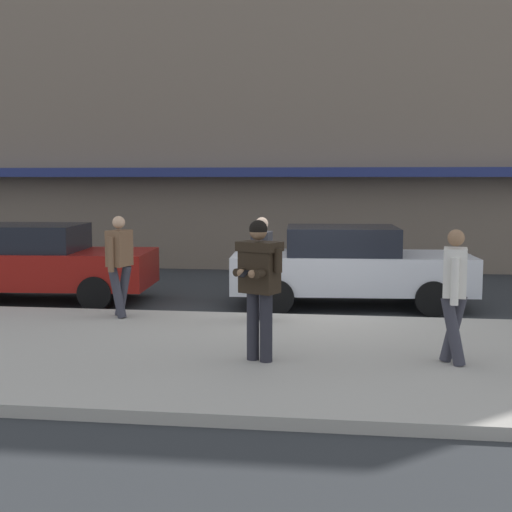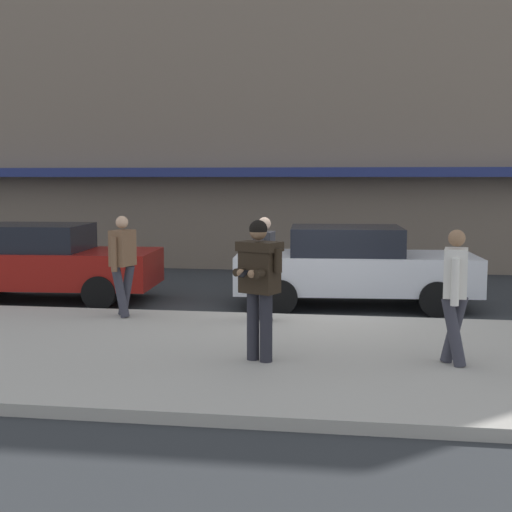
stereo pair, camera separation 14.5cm
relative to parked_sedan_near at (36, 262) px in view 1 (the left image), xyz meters
The scene contains 10 objects.
ground_plane 5.48m from the parked_sedan_near, 12.27° to the right, with size 80.00×80.00×0.00m, color #2B2D30.
sidewalk 7.50m from the parked_sedan_near, 32.42° to the right, with size 32.00×5.30×0.14m, color #A8A399.
curb_paint_line 6.45m from the parked_sedan_near, ahead, with size 28.00×0.12×0.01m, color silver.
storefront_facade 11.28m from the parked_sedan_near, 49.34° to the left, with size 28.00×4.70×13.20m.
parked_sedan_near is the anchor object (origin of this frame).
parked_sedan_mid 6.19m from the parked_sedan_near, ahead, with size 4.62×2.17×1.54m.
man_texting_on_phone 6.83m from the parked_sedan_near, 41.83° to the right, with size 0.62×0.65×1.81m.
pedestrian_in_light_coat 8.68m from the parked_sedan_near, 30.09° to the right, with size 0.37×0.60×1.70m.
pedestrian_with_bag 5.20m from the parked_sedan_near, 22.61° to the right, with size 0.35×0.72×1.70m.
pedestrian_dark_coat 3.13m from the parked_sedan_near, 39.78° to the right, with size 0.40×0.58×1.70m.
Camera 1 is at (0.93, -12.21, 2.48)m, focal length 50.00 mm.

